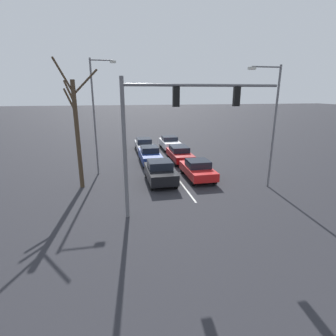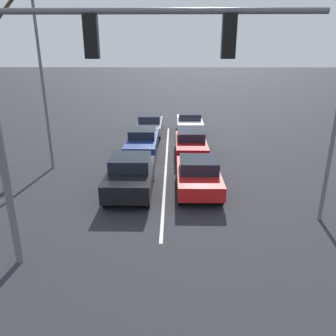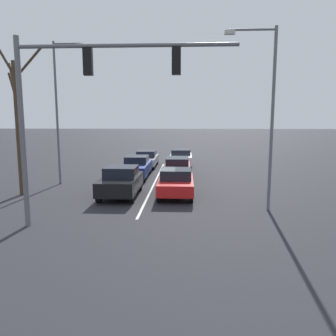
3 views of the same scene
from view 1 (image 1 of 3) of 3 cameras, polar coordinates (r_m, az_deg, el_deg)
ground_plane at (r=25.99m, az=-1.12°, el=1.96°), size 240.00×240.00×0.00m
lane_stripe_left_divider at (r=23.63m, az=-0.03°, el=0.53°), size 0.12×16.96×0.01m
car_black_midlane_front at (r=19.05m, az=-1.71°, el=-0.80°), size 1.91×4.02×1.59m
car_red_leftlane_front at (r=20.03m, az=6.49°, el=-0.25°), size 1.85×4.17×1.46m
car_navy_midlane_second at (r=24.39m, az=-3.94°, el=2.86°), size 1.74×4.62×1.53m
car_maroon_leftlane_second at (r=25.06m, az=2.57°, el=3.17°), size 1.78×4.62×1.42m
car_gray_midlane_third at (r=29.77m, az=-5.24°, el=5.13°), size 1.78×4.79×1.41m
car_white_leftlane_third at (r=30.39m, az=0.35°, el=5.53°), size 1.85×4.15×1.50m
traffic_signal_gantry at (r=13.17m, az=0.13°, el=10.65°), size 8.04×0.37×7.08m
street_lamp_right_shoulder at (r=21.20m, az=-15.34°, el=11.94°), size 1.93×0.24×8.78m
street_lamp_left_shoulder at (r=18.62m, az=21.61°, el=9.81°), size 2.24×0.24×8.01m
bare_tree_near at (r=18.36m, az=-19.26°, el=8.31°), size 2.65×1.10×8.42m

